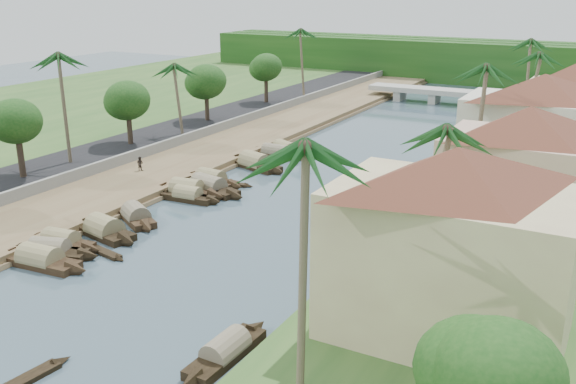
% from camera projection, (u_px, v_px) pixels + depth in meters
% --- Properties ---
extents(ground, '(220.00, 220.00, 0.00)m').
position_uv_depth(ground, '(182.00, 267.00, 44.96)').
color(ground, '#3E525D').
rests_on(ground, ground).
extents(left_bank, '(10.00, 180.00, 0.80)m').
position_uv_depth(left_bank, '(177.00, 165.00, 68.80)').
color(left_bank, brown).
rests_on(left_bank, ground).
extents(right_bank, '(16.00, 180.00, 1.20)m').
position_uv_depth(right_bank, '(516.00, 217.00, 52.85)').
color(right_bank, '#294F1F').
rests_on(right_bank, ground).
extents(road, '(8.00, 180.00, 1.40)m').
position_uv_depth(road, '(117.00, 152.00, 72.57)').
color(road, black).
rests_on(road, ground).
extents(retaining_wall, '(0.40, 180.00, 1.10)m').
position_uv_depth(retaining_wall, '(146.00, 151.00, 70.41)').
color(retaining_wall, gray).
rests_on(retaining_wall, left_bank).
extents(treeline, '(120.00, 14.00, 8.00)m').
position_uv_depth(treeline, '(491.00, 62.00, 127.23)').
color(treeline, '#123C10').
rests_on(treeline, ground).
extents(bridge, '(28.00, 4.00, 2.40)m').
position_uv_depth(bridge, '(453.00, 94.00, 104.55)').
color(bridge, '#9B9B91').
rests_on(bridge, ground).
extents(building_near, '(14.85, 14.85, 10.20)m').
position_uv_depth(building_near, '(450.00, 242.00, 32.68)').
color(building_near, beige).
rests_on(building_near, right_bank).
extents(building_mid, '(14.11, 14.11, 9.70)m').
position_uv_depth(building_mid, '(523.00, 172.00, 45.67)').
color(building_mid, tan).
rests_on(building_mid, right_bank).
extents(building_far, '(15.59, 15.59, 10.20)m').
position_uv_depth(building_far, '(539.00, 130.00, 57.73)').
color(building_far, beige).
rests_on(building_far, right_bank).
extents(building_distant, '(12.62, 12.62, 9.20)m').
position_uv_depth(building_distant, '(573.00, 102.00, 74.14)').
color(building_distant, beige).
rests_on(building_distant, right_bank).
extents(sampan_2, '(8.56, 2.36, 2.23)m').
position_uv_depth(sampan_2, '(40.00, 260.00, 45.05)').
color(sampan_2, black).
rests_on(sampan_2, ground).
extents(sampan_3, '(7.90, 4.04, 2.12)m').
position_uv_depth(sampan_3, '(50.00, 252.00, 46.49)').
color(sampan_3, black).
rests_on(sampan_3, ground).
extents(sampan_4, '(7.42, 2.40, 2.09)m').
position_uv_depth(sampan_4, '(61.00, 243.00, 48.13)').
color(sampan_4, black).
rests_on(sampan_4, ground).
extents(sampan_5, '(8.02, 3.46, 2.46)m').
position_uv_depth(sampan_5, '(104.00, 231.00, 50.42)').
color(sampan_5, black).
rests_on(sampan_5, ground).
extents(sampan_6, '(7.08, 5.10, 2.17)m').
position_uv_depth(sampan_6, '(136.00, 216.00, 53.52)').
color(sampan_6, black).
rests_on(sampan_6, ground).
extents(sampan_7, '(7.17, 1.94, 1.93)m').
position_uv_depth(sampan_7, '(188.00, 196.00, 58.61)').
color(sampan_7, black).
rests_on(sampan_7, ground).
extents(sampan_8, '(8.26, 2.85, 2.47)m').
position_uv_depth(sampan_8, '(187.00, 192.00, 59.88)').
color(sampan_8, black).
rests_on(sampan_8, ground).
extents(sampan_9, '(9.60, 3.78, 2.36)m').
position_uv_depth(sampan_9, '(209.00, 187.00, 61.16)').
color(sampan_9, black).
rests_on(sampan_9, ground).
extents(sampan_10, '(8.03, 2.43, 2.19)m').
position_uv_depth(sampan_10, '(211.00, 180.00, 63.43)').
color(sampan_10, black).
rests_on(sampan_10, ground).
extents(sampan_11, '(9.29, 4.55, 2.56)m').
position_uv_depth(sampan_11, '(255.00, 164.00, 69.05)').
color(sampan_11, black).
rests_on(sampan_11, ground).
extents(sampan_12, '(8.56, 1.96, 2.05)m').
position_uv_depth(sampan_12, '(275.00, 153.00, 73.50)').
color(sampan_12, black).
rests_on(sampan_12, ground).
extents(sampan_13, '(7.83, 4.94, 2.17)m').
position_uv_depth(sampan_13, '(285.00, 150.00, 74.77)').
color(sampan_13, black).
rests_on(sampan_13, ground).
extents(sampan_14, '(1.78, 7.82, 1.93)m').
position_uv_depth(sampan_14, '(226.00, 352.00, 33.91)').
color(sampan_14, black).
rests_on(sampan_14, ground).
extents(sampan_15, '(2.72, 6.68, 1.82)m').
position_uv_depth(sampan_15, '(336.00, 266.00, 44.21)').
color(sampan_15, black).
rests_on(sampan_15, ground).
extents(sampan_16, '(4.08, 7.19, 1.83)m').
position_uv_depth(sampan_16, '(414.00, 190.00, 60.53)').
color(sampan_16, black).
rests_on(sampan_16, ground).
extents(canoe_0, '(1.59, 6.20, 0.81)m').
position_uv_depth(canoe_0, '(18.00, 384.00, 31.68)').
color(canoe_0, black).
rests_on(canoe_0, ground).
extents(canoe_1, '(4.54, 1.57, 0.73)m').
position_uv_depth(canoe_1, '(105.00, 253.00, 47.04)').
color(canoe_1, black).
rests_on(canoe_1, ground).
extents(canoe_2, '(4.97, 1.61, 0.72)m').
position_uv_depth(canoe_2, '(230.00, 184.00, 63.11)').
color(canoe_2, black).
rests_on(canoe_2, ground).
extents(palm_0, '(3.20, 3.20, 13.26)m').
position_uv_depth(palm_0, '(302.00, 153.00, 25.22)').
color(palm_0, '#75654E').
rests_on(palm_0, ground).
extents(palm_1, '(3.20, 3.20, 11.20)m').
position_uv_depth(palm_1, '(433.00, 131.00, 37.88)').
color(palm_1, '#75654E').
rests_on(palm_1, ground).
extents(palm_2, '(3.20, 3.20, 12.88)m').
position_uv_depth(palm_2, '(484.00, 70.00, 52.24)').
color(palm_2, '#75654E').
rests_on(palm_2, ground).
extents(palm_3, '(3.20, 3.20, 12.25)m').
position_uv_depth(palm_3, '(532.00, 56.00, 67.40)').
color(palm_3, '#75654E').
rests_on(palm_3, ground).
extents(palm_5, '(3.20, 3.20, 12.43)m').
position_uv_depth(palm_5, '(59.00, 58.00, 62.76)').
color(palm_5, '#75654E').
rests_on(palm_5, ground).
extents(palm_6, '(3.20, 3.20, 9.78)m').
position_uv_depth(palm_6, '(178.00, 67.00, 75.98)').
color(palm_6, '#75654E').
rests_on(palm_6, ground).
extents(palm_7, '(3.20, 3.20, 12.49)m').
position_uv_depth(palm_7, '(533.00, 43.00, 79.70)').
color(palm_7, '#75654E').
rests_on(palm_7, ground).
extents(palm_8, '(3.20, 3.20, 12.15)m').
position_uv_depth(palm_8, '(304.00, 32.00, 99.37)').
color(palm_8, '#75654E').
rests_on(palm_8, ground).
extents(tree_2, '(4.78, 4.78, 7.30)m').
position_uv_depth(tree_2, '(16.00, 122.00, 59.50)').
color(tree_2, '#413325').
rests_on(tree_2, ground).
extents(tree_3, '(5.05, 5.05, 7.04)m').
position_uv_depth(tree_3, '(127.00, 101.00, 72.15)').
color(tree_3, '#413325').
rests_on(tree_3, ground).
extents(tree_4, '(5.23, 5.23, 7.26)m').
position_uv_depth(tree_4, '(206.00, 83.00, 84.76)').
color(tree_4, '#413325').
rests_on(tree_4, ground).
extents(tree_5, '(4.71, 4.71, 7.23)m').
position_uv_depth(tree_5, '(266.00, 68.00, 97.80)').
color(tree_5, '#413325').
rests_on(tree_5, ground).
extents(tree_7, '(4.73, 4.73, 6.31)m').
position_uv_depth(tree_7, '(489.00, 373.00, 23.26)').
color(tree_7, '#413325').
rests_on(tree_7, ground).
extents(person_far, '(0.77, 0.64, 1.45)m').
position_uv_depth(person_far, '(140.00, 163.00, 65.07)').
color(person_far, '#2E2620').
rests_on(person_far, left_bank).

